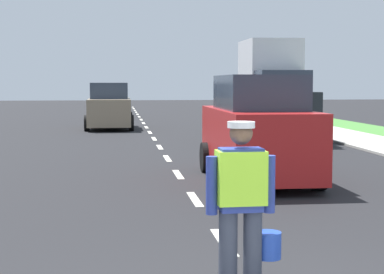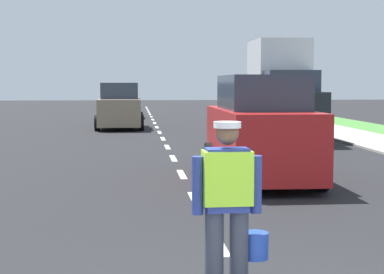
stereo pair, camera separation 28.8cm
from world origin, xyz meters
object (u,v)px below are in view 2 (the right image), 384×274
Objects in this scene: car_oncoming_second at (120,107)px; road_worker at (229,199)px; car_outgoing_ahead at (261,132)px; car_oncoming_third at (121,102)px; delivery_truck at (282,95)px.

road_worker is at bearing -86.17° from car_oncoming_second.
car_outgoing_ahead is (1.72, 6.98, 0.09)m from road_worker.
car_oncoming_third is at bearing 90.55° from car_oncoming_second.
car_oncoming_third is (-0.08, 8.60, -0.03)m from car_oncoming_second.
car_outgoing_ahead is at bearing -106.11° from delivery_truck.
car_oncoming_third is (-5.84, 15.24, -0.69)m from delivery_truck.
car_outgoing_ahead reaches higher than road_worker.
delivery_truck is 9.17m from car_outgoing_ahead.
car_oncoming_second is 0.98× the size of car_outgoing_ahead.
car_outgoing_ahead is (3.30, -24.03, 0.10)m from car_oncoming_third.
car_oncoming_third is at bearing 97.82° from car_outgoing_ahead.
car_oncoming_second is at bearing 101.79° from car_outgoing_ahead.
delivery_truck is 1.19× the size of car_oncoming_third.
road_worker is 7.19m from car_outgoing_ahead.
delivery_truck is at bearing -69.03° from car_oncoming_third.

